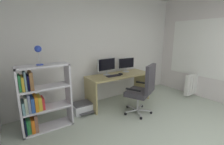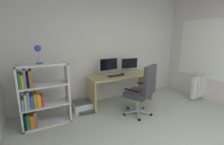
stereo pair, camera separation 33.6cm
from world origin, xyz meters
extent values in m
cube|color=silver|center=(0.00, 2.80, 1.37)|extent=(4.65, 0.10, 2.74)
cube|color=white|center=(2.32, 1.54, 1.35)|extent=(0.01, 1.55, 1.43)
cube|color=white|center=(2.31, 1.54, 1.35)|extent=(0.02, 1.63, 1.51)
cube|color=tan|center=(0.19, 2.35, 0.72)|extent=(1.63, 0.62, 0.04)
cube|color=tan|center=(-0.61, 2.35, 0.35)|extent=(0.04, 0.59, 0.70)
cube|color=tan|center=(0.98, 2.35, 0.35)|extent=(0.04, 0.59, 0.70)
cylinder|color=#B2B5B7|center=(-0.09, 2.49, 0.75)|extent=(0.18, 0.18, 0.01)
cylinder|color=#B2B5B7|center=(-0.09, 2.49, 0.81)|extent=(0.03, 0.03, 0.11)
cube|color=#B7BABC|center=(-0.09, 2.49, 1.00)|extent=(0.52, 0.09, 0.30)
cube|color=black|center=(-0.09, 2.47, 1.00)|extent=(0.48, 0.05, 0.28)
cylinder|color=#B2B5B7|center=(0.52, 2.49, 0.75)|extent=(0.18, 0.18, 0.01)
cylinder|color=#B2B5B7|center=(0.52, 2.49, 0.80)|extent=(0.03, 0.03, 0.10)
cube|color=#B7BABC|center=(0.52, 2.49, 0.98)|extent=(0.50, 0.08, 0.27)
cube|color=black|center=(0.51, 2.47, 0.98)|extent=(0.46, 0.04, 0.25)
cube|color=black|center=(-0.03, 2.28, 0.75)|extent=(0.34, 0.14, 0.02)
cube|color=black|center=(0.20, 2.31, 0.76)|extent=(0.07, 0.11, 0.03)
cube|color=#B7BABC|center=(0.33, 1.73, 0.07)|extent=(0.28, 0.16, 0.02)
sphere|color=black|center=(0.46, 1.79, 0.03)|extent=(0.06, 0.06, 0.06)
cube|color=#B7BABC|center=(0.17, 1.81, 0.07)|extent=(0.07, 0.30, 0.02)
sphere|color=black|center=(0.15, 1.96, 0.03)|extent=(0.06, 0.06, 0.06)
cube|color=#B7BABC|center=(0.05, 1.69, 0.07)|extent=(0.30, 0.08, 0.02)
sphere|color=black|center=(-0.10, 1.71, 0.03)|extent=(0.06, 0.06, 0.06)
cube|color=#B7BABC|center=(0.12, 1.53, 0.07)|extent=(0.17, 0.28, 0.02)
sphere|color=black|center=(0.05, 1.40, 0.03)|extent=(0.06, 0.06, 0.06)
cube|color=#B7BABC|center=(0.30, 1.55, 0.07)|extent=(0.23, 0.24, 0.02)
sphere|color=black|center=(0.40, 1.44, 0.03)|extent=(0.06, 0.06, 0.06)
cylinder|color=#B7BABC|center=(0.19, 1.66, 0.25)|extent=(0.04, 0.04, 0.35)
cube|color=#39353D|center=(0.19, 1.66, 0.47)|extent=(0.66, 0.63, 0.10)
cube|color=#39353D|center=(0.31, 1.43, 0.82)|extent=(0.46, 0.27, 0.59)
cube|color=black|center=(-0.06, 1.54, 0.62)|extent=(0.17, 0.30, 0.03)
cube|color=black|center=(0.45, 1.78, 0.62)|extent=(0.17, 0.30, 0.03)
cube|color=silver|center=(-2.00, 2.15, 0.60)|extent=(0.03, 0.32, 1.19)
cube|color=silver|center=(-1.17, 2.15, 0.60)|extent=(0.03, 0.32, 1.19)
cube|color=silver|center=(-1.58, 2.15, 1.17)|extent=(0.86, 0.32, 0.03)
cube|color=silver|center=(-1.58, 2.15, 0.02)|extent=(0.86, 0.32, 0.03)
cube|color=silver|center=(-1.58, 2.15, 0.40)|extent=(0.80, 0.32, 0.03)
cube|color=silver|center=(-1.58, 2.15, 0.79)|extent=(0.80, 0.32, 0.03)
cube|color=black|center=(-1.96, 2.16, 0.17)|extent=(0.02, 0.27, 0.28)
cube|color=#268744|center=(-1.93, 2.15, 0.16)|extent=(0.03, 0.23, 0.26)
cube|color=#3D8947|center=(-1.89, 2.16, 0.16)|extent=(0.03, 0.23, 0.26)
cube|color=orange|center=(-1.85, 2.16, 0.16)|extent=(0.05, 0.28, 0.25)
cube|color=#8C5D49|center=(-1.79, 2.14, 0.19)|extent=(0.05, 0.24, 0.31)
cube|color=#65929B|center=(-1.95, 2.15, 0.52)|extent=(0.04, 0.29, 0.20)
cube|color=beige|center=(-1.91, 2.15, 0.55)|extent=(0.04, 0.25, 0.27)
cube|color=gray|center=(-1.86, 2.15, 0.58)|extent=(0.04, 0.29, 0.31)
cube|color=#2C529E|center=(-1.81, 2.15, 0.54)|extent=(0.05, 0.28, 0.24)
cube|color=orange|center=(-1.76, 2.15, 0.55)|extent=(0.05, 0.29, 0.26)
cube|color=gold|center=(-1.70, 2.16, 0.54)|extent=(0.06, 0.28, 0.24)
cube|color=red|center=(-1.65, 2.14, 0.52)|extent=(0.04, 0.23, 0.20)
cube|color=#308C4E|center=(-1.95, 2.16, 0.93)|extent=(0.04, 0.23, 0.26)
cube|color=gold|center=(-1.91, 2.16, 0.92)|extent=(0.04, 0.27, 0.24)
cube|color=#7194A1|center=(-1.87, 2.16, 0.96)|extent=(0.03, 0.28, 0.32)
cube|color=black|center=(-1.84, 2.15, 0.93)|extent=(0.03, 0.27, 0.25)
cube|color=olive|center=(-1.79, 2.15, 0.95)|extent=(0.05, 0.28, 0.29)
cylinder|color=#2942BB|center=(-1.62, 2.15, 1.20)|extent=(0.11, 0.11, 0.02)
cylinder|color=silver|center=(-1.62, 2.15, 1.32)|extent=(0.01, 0.01, 0.22)
sphere|color=#2942BB|center=(-1.63, 2.15, 1.46)|extent=(0.11, 0.11, 0.11)
cube|color=silver|center=(-0.79, 2.38, 0.10)|extent=(0.46, 0.35, 0.19)
cube|color=#4C4C51|center=(-0.79, 2.38, 0.21)|extent=(0.43, 0.32, 0.02)
cube|color=#4C4C51|center=(-0.79, 2.16, 0.06)|extent=(0.32, 0.10, 0.01)
cube|color=white|center=(1.91, 1.54, 0.35)|extent=(0.09, 0.10, 0.58)
cube|color=white|center=(2.04, 1.54, 0.35)|extent=(0.09, 0.10, 0.58)
cube|color=white|center=(2.16, 1.54, 0.35)|extent=(0.09, 0.10, 0.58)
cube|color=white|center=(2.29, 1.54, 0.35)|extent=(0.09, 0.10, 0.58)
cube|color=white|center=(2.41, 1.54, 0.35)|extent=(0.09, 0.10, 0.58)
cube|color=white|center=(2.53, 1.54, 0.35)|extent=(0.09, 0.10, 0.58)
camera|label=1|loc=(-2.05, -0.66, 1.66)|focal=24.88mm
camera|label=2|loc=(-1.76, -0.84, 1.66)|focal=24.88mm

